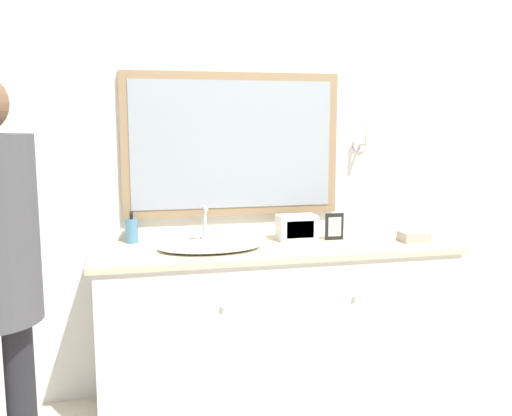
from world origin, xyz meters
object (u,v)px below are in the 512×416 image
(soap_bottle, at_px, (132,230))
(picture_frame, at_px, (334,227))
(sink_basin, at_px, (210,245))
(appliance_box, at_px, (297,227))

(soap_bottle, height_order, picture_frame, soap_bottle)
(sink_basin, bearing_deg, soap_bottle, 147.87)
(soap_bottle, xyz_separation_m, appliance_box, (0.89, -0.12, 0.00))
(soap_bottle, bearing_deg, picture_frame, -8.73)
(sink_basin, distance_m, appliance_box, 0.52)
(appliance_box, bearing_deg, picture_frame, -12.55)
(sink_basin, bearing_deg, picture_frame, 6.12)
(soap_bottle, distance_m, appliance_box, 0.89)
(sink_basin, height_order, picture_frame, sink_basin)
(sink_basin, xyz_separation_m, appliance_box, (0.50, 0.12, 0.05))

